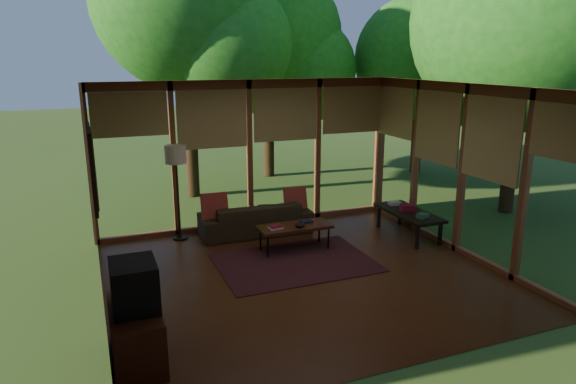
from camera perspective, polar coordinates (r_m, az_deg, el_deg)
name	(u,v)px	position (r m, az deg, el deg)	size (l,w,h in m)	color
floor	(303,275)	(7.60, 1.67, -9.21)	(5.50, 5.50, 0.00)	#5C2D18
ceiling	(304,87)	(6.95, 1.85, 11.58)	(5.50, 5.50, 0.00)	silver
wall_left	(94,206)	(6.60, -20.75, -1.48)	(0.04, 5.00, 2.70)	beige
wall_front	(407,245)	(5.06, 13.12, -5.74)	(5.50, 0.04, 2.70)	beige
window_wall_back	(250,155)	(9.44, -4.29, 4.16)	(5.50, 0.12, 2.70)	brown
window_wall_right	(463,170)	(8.60, 18.84, 2.33)	(0.12, 5.00, 2.70)	brown
exterior_lawn	(425,150)	(18.21, 15.00, 4.53)	(40.00, 40.00, 0.00)	#365620
tree_ne	(267,39)	(13.52, -2.40, 16.62)	(3.80, 3.80, 5.42)	#332412
tree_se	(522,22)	(11.03, 24.60, 16.82)	(4.15, 4.15, 5.80)	#332412
tree_far	(416,59)	(14.17, 14.07, 14.15)	(3.20, 3.20, 4.64)	#332412
rug	(295,262)	(8.02, 0.78, -7.81)	(2.36, 1.67, 0.01)	maroon
sofa	(255,218)	(9.22, -3.64, -2.91)	(1.97, 0.77, 0.57)	#332919
pillow_left	(215,206)	(8.89, -8.17, -1.59)	(0.44, 0.15, 0.44)	maroon
pillow_right	(295,199)	(9.34, 0.80, -0.76)	(0.40, 0.13, 0.40)	maroon
ct_book_lower	(276,228)	(8.21, -1.40, -4.01)	(0.21, 0.16, 0.03)	beige
ct_book_upper	(276,226)	(8.20, -1.40, -3.82)	(0.18, 0.14, 0.03)	maroon
ct_book_side	(307,221)	(8.54, 2.08, -3.28)	(0.19, 0.14, 0.03)	black
ct_bowl	(300,225)	(8.30, 1.32, -3.66)	(0.16, 0.16, 0.07)	black
media_cabinet	(136,334)	(5.75, -16.51, -14.94)	(0.50, 1.00, 0.60)	#4D2215
television	(134,286)	(5.50, -16.72, -9.92)	(0.45, 0.55, 0.50)	black
console_book_a	(423,216)	(8.95, 14.73, -2.57)	(0.19, 0.14, 0.07)	#38634E
console_book_b	(407,208)	(9.30, 13.12, -1.69)	(0.24, 0.18, 0.11)	maroon
console_book_c	(395,203)	(9.62, 11.76, -1.22)	(0.22, 0.16, 0.06)	beige
floor_lamp	(176,160)	(8.86, -12.37, 3.51)	(0.36, 0.36, 1.65)	black
coffee_table	(295,227)	(8.39, 0.73, -3.95)	(1.20, 0.50, 0.43)	#4D2215
side_console	(409,214)	(9.28, 13.25, -2.37)	(0.60, 1.40, 0.46)	black
wall_painting	(93,167)	(7.91, -20.89, 2.60)	(0.06, 1.35, 1.15)	black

